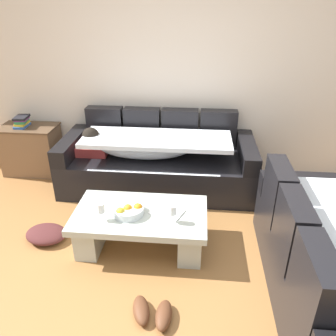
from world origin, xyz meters
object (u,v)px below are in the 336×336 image
Objects in this scene: couch_along_wall at (155,161)px; wine_glass_near_left at (101,209)px; crumpled_garment at (46,234)px; coffee_table at (141,225)px; fruit_bowl at (128,210)px; wine_glass_near_right at (172,211)px; book_stack_on_cabinet at (22,121)px; side_cabinet at (32,150)px; open_magazine at (167,212)px; couch_near_window at (336,267)px; pair_of_shoes at (152,313)px.

couch_along_wall is 13.70× the size of wine_glass_near_left.
crumpled_garment is at bearing -128.86° from couch_along_wall.
coffee_table is 0.21m from fruit_bowl.
wine_glass_near_left is at bearing -177.63° from wine_glass_near_right.
couch_along_wall is 1.34m from wine_glass_near_left.
coffee_table is 5.06× the size of book_stack_on_cabinet.
couch_along_wall is at bearing 90.55° from coffee_table.
side_cabinet reaches higher than wine_glass_near_left.
book_stack_on_cabinet is (-1.42, 1.52, 0.21)m from wine_glass_near_left.
couch_along_wall is 1.16m from open_magazine.
side_cabinet is (-1.67, 0.23, -0.01)m from couch_along_wall.
pair_of_shoes is at bearing 101.97° from couch_near_window.
side_cabinet is at bearing 138.12° from fruit_bowl.
wine_glass_near_right is at bearing -37.13° from side_cabinet.
couch_along_wall reaches higher than crumpled_garment.
wine_glass_near_left is 0.94m from pair_of_shoes.
crumpled_garment is (-2.48, 0.51, -0.28)m from couch_near_window.
wine_glass_near_right reaches higher than fruit_bowl.
side_cabinet is at bearing 118.44° from crumpled_garment.
pair_of_shoes is 0.82× the size of crumpled_garment.
fruit_bowl is at bearing -3.09° from crumpled_garment.
wine_glass_near_right reaches higher than crumpled_garment.
couch_near_window is at bearing -18.15° from coffee_table.
wine_glass_near_left is 1.00× the size of wine_glass_near_right.
coffee_table is at bearing 25.00° from wine_glass_near_left.
side_cabinet is (-1.58, 1.42, -0.10)m from fruit_bowl.
couch_near_window is at bearing -15.90° from fruit_bowl.
open_magazine is at bearing -35.28° from side_cabinet.
wine_glass_near_right is 0.81m from pair_of_shoes.
couch_near_window is at bearing -30.33° from side_cabinet.
wine_glass_near_left is at bearing -48.12° from side_cabinet.
fruit_bowl is (-0.09, -1.19, 0.09)m from couch_along_wall.
fruit_bowl is 0.85× the size of pair_of_shoes.
crumpled_garment is (-0.84, 0.05, -0.36)m from fruit_bowl.
book_stack_on_cabinet is (-2.03, 1.50, 0.21)m from wine_glass_near_right.
side_cabinet is at bearing 166.93° from open_magazine.
fruit_bowl is at bearing -147.77° from open_magazine.
wine_glass_near_right is 0.42× the size of crumpled_garment.
couch_near_window is 1.63m from coffee_table.
wine_glass_near_right is 0.50× the size of pair_of_shoes.
book_stack_on_cabinet is 0.59× the size of crumpled_garment.
side_cabinet is 2.19× the size of pair_of_shoes.
wine_glass_near_right is 0.70× the size of book_stack_on_cabinet.
wine_glass_near_left and wine_glass_near_right have the same top height.
couch_along_wall is 1.97m from pair_of_shoes.
open_magazine is (-1.30, 0.53, 0.05)m from couch_near_window.
pair_of_shoes is (0.21, -0.79, -0.19)m from coffee_table.
book_stack_on_cabinet is at bearing -178.37° from side_cabinet.
side_cabinet is 1.58m from crumpled_garment.
crumpled_garment is (-0.92, -1.15, -0.27)m from couch_along_wall.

